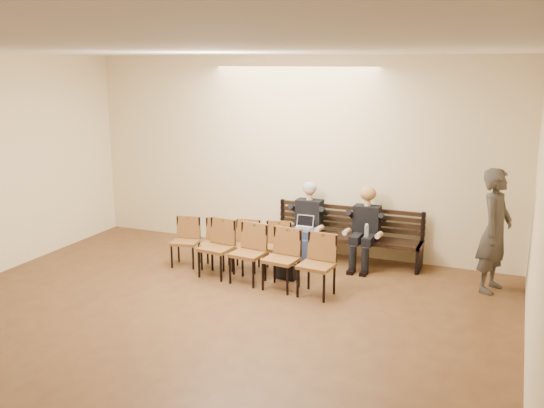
{
  "coord_description": "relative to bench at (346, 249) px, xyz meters",
  "views": [
    {
      "loc": [
        3.74,
        -5.11,
        3.39
      ],
      "look_at": [
        -0.04,
        4.05,
        1.05
      ],
      "focal_mm": 40.0,
      "sensor_mm": 36.0,
      "label": 1
    }
  ],
  "objects": [
    {
      "name": "passerby",
      "position": [
        2.41,
        -0.49,
        0.85
      ],
      "size": [
        0.71,
        0.9,
        2.16
      ],
      "primitive_type": "imported",
      "rotation": [
        0.0,
        0.0,
        1.29
      ],
      "color": "#35302B",
      "rests_on": "ground"
    },
    {
      "name": "bench",
      "position": [
        0.0,
        0.0,
        0.0
      ],
      "size": [
        2.6,
        0.9,
        0.45
      ],
      "primitive_type": "cube",
      "color": "black",
      "rests_on": "ground"
    },
    {
      "name": "seated_woman",
      "position": [
        0.36,
        -0.12,
        0.41
      ],
      "size": [
        0.55,
        0.76,
        1.27
      ],
      "primitive_type": null,
      "color": "black",
      "rests_on": "ground"
    },
    {
      "name": "seated_man",
      "position": [
        -0.67,
        -0.12,
        0.45
      ],
      "size": [
        0.56,
        0.77,
        1.34
      ],
      "primitive_type": null,
      "color": "black",
      "rests_on": "ground"
    },
    {
      "name": "chair_row_back",
      "position": [
        -1.68,
        -1.11,
        0.19
      ],
      "size": [
        2.05,
        0.83,
        0.82
      ],
      "primitive_type": "cube",
      "rotation": [
        0.0,
        0.0,
        0.2
      ],
      "color": "brown",
      "rests_on": "ground"
    },
    {
      "name": "water_bottle",
      "position": [
        0.44,
        -0.37,
        0.34
      ],
      "size": [
        0.07,
        0.07,
        0.23
      ],
      "primitive_type": "cylinder",
      "rotation": [
        0.0,
        0.0,
        -0.07
      ],
      "color": "silver",
      "rests_on": "bench"
    },
    {
      "name": "room_walls",
      "position": [
        -1.09,
        -3.86,
        2.31
      ],
      "size": [
        8.02,
        10.01,
        3.51
      ],
      "color": "beige",
      "rests_on": "ground"
    },
    {
      "name": "chair_row_front",
      "position": [
        -0.85,
        -1.62,
        0.24
      ],
      "size": [
        2.29,
        0.74,
        0.92
      ],
      "primitive_type": "cube",
      "rotation": [
        0.0,
        0.0,
        -0.11
      ],
      "color": "brown",
      "rests_on": "ground"
    },
    {
      "name": "bag",
      "position": [
        -0.64,
        -1.18,
        -0.09
      ],
      "size": [
        0.38,
        0.28,
        0.26
      ],
      "primitive_type": "cube",
      "rotation": [
        0.0,
        0.0,
        -0.1
      ],
      "color": "black",
      "rests_on": "ground"
    },
    {
      "name": "ground",
      "position": [
        -1.09,
        -4.65,
        -0.23
      ],
      "size": [
        10.0,
        10.0,
        0.0
      ],
      "primitive_type": "plane",
      "color": "brown",
      "rests_on": "ground"
    },
    {
      "name": "laptop",
      "position": [
        -0.69,
        -0.31,
        0.34
      ],
      "size": [
        0.31,
        0.25,
        0.22
      ],
      "primitive_type": "cube",
      "rotation": [
        0.0,
        0.0,
        0.03
      ],
      "color": "silver",
      "rests_on": "bench"
    }
  ]
}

